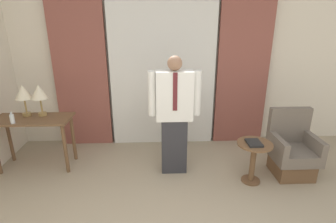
% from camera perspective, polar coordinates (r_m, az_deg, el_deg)
% --- Properties ---
extents(wall_back, '(10.00, 0.06, 2.70)m').
position_cam_1_polar(wall_back, '(4.44, -1.20, 10.13)').
color(wall_back, silver).
rests_on(wall_back, ground_plane).
extents(curtain_sheer_center, '(1.72, 0.06, 2.58)m').
position_cam_1_polar(curtain_sheer_center, '(4.33, -1.15, 9.07)').
color(curtain_sheer_center, white).
rests_on(curtain_sheer_center, ground_plane).
extents(curtain_drape_left, '(0.86, 0.06, 2.58)m').
position_cam_1_polar(curtain_drape_left, '(4.50, -18.50, 8.48)').
color(curtain_drape_left, brown).
rests_on(curtain_drape_left, ground_plane).
extents(curtain_drape_right, '(0.86, 0.06, 2.58)m').
position_cam_1_polar(curtain_drape_right, '(4.55, 16.00, 8.85)').
color(curtain_drape_right, brown).
rests_on(curtain_drape_right, ground_plane).
extents(desk, '(1.07, 0.49, 0.76)m').
position_cam_1_polar(desk, '(4.18, -27.26, -3.05)').
color(desk, brown).
rests_on(desk, ground_plane).
extents(table_lamp_left, '(0.23, 0.23, 0.45)m').
position_cam_1_polar(table_lamp_left, '(4.18, -29.01, 3.52)').
color(table_lamp_left, '#9E7F47').
rests_on(table_lamp_left, desk).
extents(table_lamp_right, '(0.23, 0.23, 0.45)m').
position_cam_1_polar(table_lamp_right, '(4.09, -26.25, 3.64)').
color(table_lamp_right, '#9E7F47').
rests_on(table_lamp_right, desk).
extents(bottle_near_edge, '(0.06, 0.06, 0.16)m').
position_cam_1_polar(bottle_near_edge, '(4.03, -30.81, -1.35)').
color(bottle_near_edge, silver).
rests_on(bottle_near_edge, desk).
extents(person, '(0.70, 0.23, 1.64)m').
position_cam_1_polar(person, '(3.51, 1.39, -0.29)').
color(person, '#2D2D33').
rests_on(person, ground_plane).
extents(armchair, '(0.57, 0.56, 0.91)m').
position_cam_1_polar(armchair, '(4.06, 25.34, -7.92)').
color(armchair, brown).
rests_on(armchair, ground_plane).
extents(side_table, '(0.45, 0.45, 0.57)m').
position_cam_1_polar(side_table, '(3.64, 18.11, -9.15)').
color(side_table, brown).
rests_on(side_table, ground_plane).
extents(book, '(0.17, 0.22, 0.03)m').
position_cam_1_polar(book, '(3.53, 18.20, -6.51)').
color(book, black).
rests_on(book, side_table).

